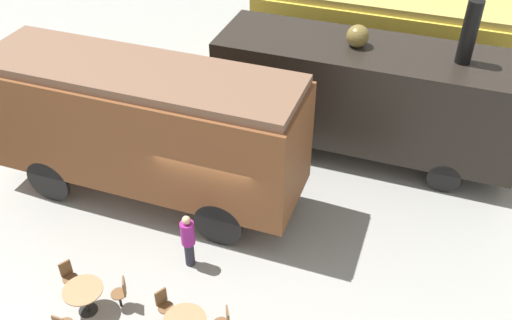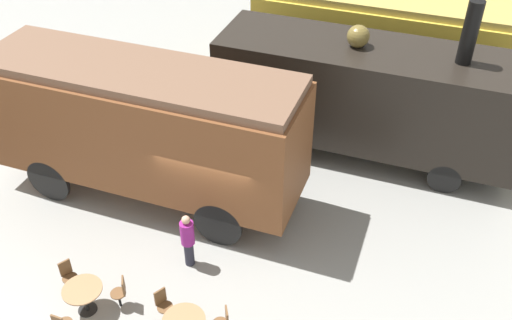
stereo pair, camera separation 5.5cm
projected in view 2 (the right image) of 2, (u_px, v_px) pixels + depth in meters
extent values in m
plane|color=gray|center=(218.00, 222.00, 15.50)|extent=(80.00, 80.00, 0.00)
cube|color=gold|center=(409.00, 41.00, 19.84)|extent=(10.69, 2.88, 2.68)
cube|color=tan|center=(416.00, 0.00, 18.95)|extent=(10.48, 2.65, 0.24)
cylinder|color=black|center=(493.00, 114.00, 18.85)|extent=(1.00, 0.12, 1.00)
cylinder|color=black|center=(496.00, 76.00, 20.91)|extent=(1.00, 0.12, 1.00)
cylinder|color=black|center=(307.00, 81.00, 20.59)|extent=(1.00, 0.12, 1.00)
cylinder|color=black|center=(326.00, 49.00, 22.65)|extent=(1.00, 0.12, 1.00)
cube|color=black|center=(367.00, 93.00, 16.92)|extent=(8.89, 2.62, 2.89)
cylinder|color=black|center=(470.00, 33.00, 14.85)|extent=(0.42, 0.42, 1.73)
sphere|color=brown|center=(358.00, 36.00, 15.98)|extent=(0.64, 0.64, 0.64)
cylinder|color=black|center=(444.00, 179.00, 16.23)|extent=(0.94, 0.12, 0.94)
cylinder|color=black|center=(452.00, 132.00, 18.09)|extent=(0.94, 0.12, 0.94)
cylinder|color=black|center=(267.00, 141.00, 17.68)|extent=(0.94, 0.12, 0.94)
cylinder|color=black|center=(291.00, 101.00, 19.54)|extent=(0.94, 0.12, 0.94)
cube|color=brown|center=(144.00, 126.00, 15.07)|extent=(8.55, 2.56, 2.94)
cube|color=brown|center=(137.00, 72.00, 14.10)|extent=(8.38, 2.35, 0.24)
cylinder|color=black|center=(218.00, 224.00, 14.48)|extent=(1.32, 0.12, 1.32)
cylinder|color=black|center=(251.00, 169.00, 16.30)|extent=(1.32, 0.12, 1.32)
cylinder|color=black|center=(49.00, 181.00, 15.87)|extent=(1.32, 0.12, 1.32)
cylinder|color=black|center=(97.00, 134.00, 17.69)|extent=(1.32, 0.12, 1.32)
cylinder|color=black|center=(88.00, 309.00, 13.17)|extent=(0.44, 0.44, 0.02)
cylinder|color=black|center=(85.00, 300.00, 12.96)|extent=(0.08, 0.08, 0.69)
cylinder|color=#9E754C|center=(82.00, 289.00, 12.74)|extent=(0.90, 0.90, 0.03)
cylinder|color=black|center=(166.00, 313.00, 12.84)|extent=(0.06, 0.06, 0.42)
cylinder|color=brown|center=(165.00, 307.00, 12.70)|extent=(0.36, 0.36, 0.03)
cube|color=brown|center=(160.00, 296.00, 12.66)|extent=(0.18, 0.27, 0.42)
cube|color=brown|center=(227.00, 316.00, 12.24)|extent=(0.18, 0.27, 0.42)
cylinder|color=black|center=(120.00, 300.00, 13.15)|extent=(0.06, 0.06, 0.42)
cylinder|color=brown|center=(118.00, 293.00, 13.01)|extent=(0.36, 0.36, 0.03)
cube|color=brown|center=(124.00, 286.00, 12.90)|extent=(0.18, 0.27, 0.42)
cylinder|color=black|center=(72.00, 284.00, 13.51)|extent=(0.06, 0.06, 0.42)
cylinder|color=brown|center=(70.00, 278.00, 13.37)|extent=(0.36, 0.36, 0.03)
cube|color=brown|center=(65.00, 268.00, 13.33)|extent=(0.18, 0.27, 0.42)
cylinder|color=#262633|center=(189.00, 253.00, 14.10)|extent=(0.24, 0.24, 0.73)
cylinder|color=#8C1E7A|center=(187.00, 233.00, 13.68)|extent=(0.34, 0.34, 0.65)
sphere|color=tan|center=(186.00, 220.00, 13.41)|extent=(0.21, 0.21, 0.21)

